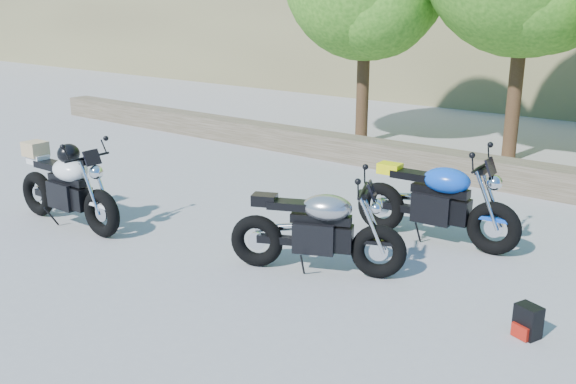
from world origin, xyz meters
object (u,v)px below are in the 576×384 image
object	(u,v)px
white_bike	(66,185)
backpack	(527,322)
silver_bike	(318,231)
blue_bike	(437,202)

from	to	relation	value
white_bike	backpack	world-z (taller)	white_bike
silver_bike	blue_bike	size ratio (longest dim) A/B	0.87
backpack	blue_bike	bearing A→B (deg)	156.92
silver_bike	backpack	distance (m)	2.54
white_bike	backpack	bearing A→B (deg)	6.95
white_bike	blue_bike	world-z (taller)	white_bike
blue_bike	backpack	bearing A→B (deg)	-48.36
white_bike	blue_bike	size ratio (longest dim) A/B	0.96
blue_bike	backpack	world-z (taller)	blue_bike
white_bike	silver_bike	bearing A→B (deg)	12.05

